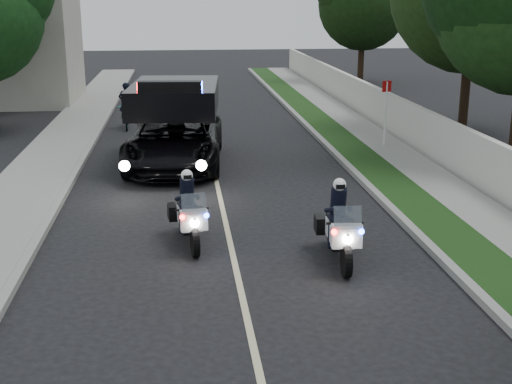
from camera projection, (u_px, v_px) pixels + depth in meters
ground at (253, 346)px, 10.37m from camera, size 120.00×120.00×0.00m
curb_right at (354, 172)px, 20.35m from camera, size 0.20×60.00×0.15m
grass_verge at (377, 171)px, 20.43m from camera, size 1.20×60.00×0.16m
sidewalk_right at (419, 170)px, 20.57m from camera, size 1.40×60.00×0.16m
property_wall at (453, 147)px, 20.49m from camera, size 0.22×60.00×1.50m
curb_left at (71, 180)px, 19.46m from camera, size 0.20×60.00×0.15m
sidewalk_left at (32, 181)px, 19.34m from camera, size 2.00×60.00×0.16m
lane_marking at (216, 178)px, 19.93m from camera, size 0.12×50.00×0.01m
police_moto_left at (190, 243)px, 14.70m from camera, size 0.89×1.95×1.60m
police_moto_right at (338, 260)px, 13.76m from camera, size 0.80×2.00×1.67m
police_suv at (176, 165)px, 21.49m from camera, size 3.29×6.28×2.95m
bicycle at (128, 128)px, 27.49m from camera, size 0.75×1.90×0.98m
cyclist at (128, 128)px, 27.49m from camera, size 0.63×0.46×1.64m
sign_post at (384, 149)px, 23.73m from camera, size 0.50×0.50×2.44m
tree_right_d at (462, 131)px, 26.96m from camera, size 7.26×7.26×10.30m
tree_right_e at (360, 83)px, 42.02m from camera, size 6.85×6.85×8.93m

